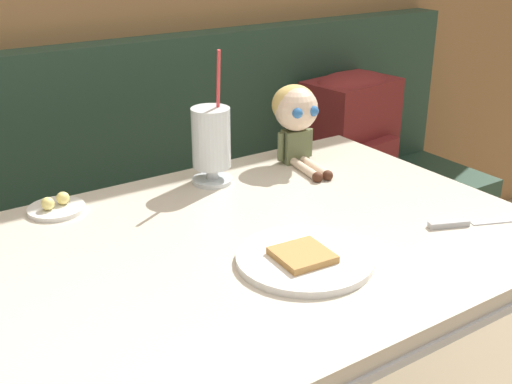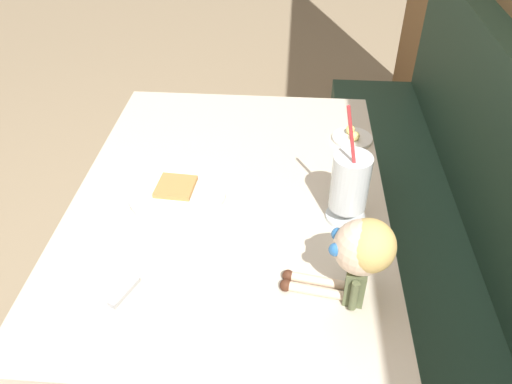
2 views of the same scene
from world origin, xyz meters
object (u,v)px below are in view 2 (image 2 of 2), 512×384
(milkshake_glass, at_px, (350,186))
(butter_knife, at_px, (115,304))
(butter_saucer, at_px, (352,137))
(seated_doll, at_px, (361,251))
(toast_plate, at_px, (177,193))

(milkshake_glass, distance_m, butter_knife, 0.58)
(butter_saucer, distance_m, seated_doll, 0.62)
(milkshake_glass, xyz_separation_m, butter_saucer, (-0.36, 0.04, -0.09))
(milkshake_glass, bearing_deg, butter_knife, -57.60)
(milkshake_glass, distance_m, butter_saucer, 0.37)
(toast_plate, xyz_separation_m, seated_doll, (0.30, 0.43, 0.12))
(seated_doll, bearing_deg, milkshake_glass, -179.67)
(milkshake_glass, distance_m, seated_doll, 0.25)
(toast_plate, distance_m, butter_knife, 0.37)
(toast_plate, bearing_deg, butter_saucer, 122.68)
(toast_plate, xyz_separation_m, butter_saucer, (-0.30, 0.47, 0.00))
(toast_plate, distance_m, milkshake_glass, 0.44)
(milkshake_glass, height_order, butter_knife, milkshake_glass)
(toast_plate, relative_size, milkshake_glass, 0.80)
(milkshake_glass, bearing_deg, butter_saucer, 173.12)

